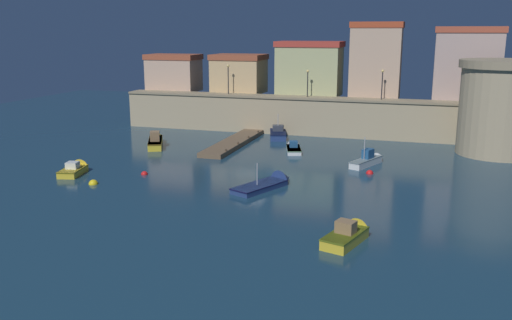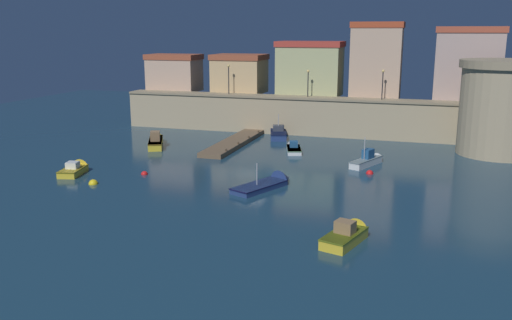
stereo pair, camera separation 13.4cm
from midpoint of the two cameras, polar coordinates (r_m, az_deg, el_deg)
ground_plane at (r=49.84m, az=-0.59°, el=-1.37°), size 114.40×114.40×0.00m
quay_wall at (r=68.69m, az=4.70°, el=4.63°), size 46.54×2.97×4.66m
old_town_backdrop at (r=71.09m, az=7.83°, el=9.49°), size 45.22×5.38×9.19m
fortress_tower at (r=61.98m, az=23.97°, el=5.01°), size 8.92×8.92×9.71m
pier_dock at (r=62.34m, az=-2.37°, el=1.82°), size 2.56×14.91×0.70m
quay_lamp_0 at (r=70.89m, az=-2.95°, el=8.81°), size 0.32×0.32×3.74m
quay_lamp_1 at (r=68.03m, az=5.31°, el=8.36°), size 0.32×0.32×3.28m
quay_lamp_2 at (r=66.71m, az=12.87°, el=8.10°), size 0.32×0.32×3.49m
moored_boat_0 at (r=67.68m, az=2.21°, el=2.92°), size 3.65×7.06×3.32m
moored_boat_1 at (r=34.61m, az=9.58°, el=-7.49°), size 2.81×4.91×1.83m
moored_boat_2 at (r=63.00m, az=-10.40°, el=1.99°), size 4.30×6.96×2.09m
moored_boat_3 at (r=45.79m, az=1.50°, el=-2.38°), size 4.30×6.66×2.89m
moored_boat_4 at (r=54.11m, az=11.59°, el=0.04°), size 3.19×5.73×3.01m
moored_boat_5 at (r=59.43m, az=3.80°, el=1.30°), size 2.71×5.03×1.54m
moored_boat_6 at (r=52.49m, az=-18.19°, el=-0.88°), size 2.43×4.36×1.63m
mooring_buoy_0 at (r=48.31m, az=-16.54°, el=-2.41°), size 0.79×0.79×0.79m
mooring_buoy_1 at (r=50.72m, az=11.60°, el=-1.39°), size 0.66×0.66×0.66m
mooring_buoy_2 at (r=50.40m, az=-11.54°, el=-1.48°), size 0.61×0.61×0.61m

